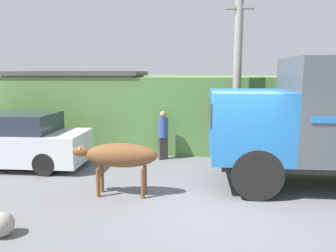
% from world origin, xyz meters
% --- Properties ---
extents(ground_plane, '(60.00, 60.00, 0.00)m').
position_xyz_m(ground_plane, '(0.00, 0.00, 0.00)').
color(ground_plane, slate).
extents(hillside_embankment, '(32.00, 6.49, 2.71)m').
position_xyz_m(hillside_embankment, '(0.00, 7.35, 1.36)').
color(hillside_embankment, '#568442').
rests_on(hillside_embankment, ground_plane).
extents(building_backdrop, '(5.02, 2.70, 2.92)m').
position_xyz_m(building_backdrop, '(-5.19, 5.39, 1.48)').
color(building_backdrop, '#8CC69E').
rests_on(building_backdrop, ground_plane).
extents(brown_cow, '(2.02, 0.57, 1.26)m').
position_xyz_m(brown_cow, '(-2.40, 0.37, 0.95)').
color(brown_cow, brown).
rests_on(brown_cow, ground_plane).
extents(parked_suv, '(4.63, 1.78, 1.66)m').
position_xyz_m(parked_suv, '(-6.26, 2.40, 0.80)').
color(parked_suv, silver).
rests_on(parked_suv, ground_plane).
extents(pedestrian_on_hill, '(0.45, 0.45, 1.62)m').
position_xyz_m(pedestrian_on_hill, '(-1.73, 3.70, 0.89)').
color(pedestrian_on_hill, '#38332D').
rests_on(pedestrian_on_hill, ground_plane).
extents(utility_pole, '(0.90, 0.26, 5.50)m').
position_xyz_m(utility_pole, '(0.64, 3.72, 2.85)').
color(utility_pole, gray).
rests_on(utility_pole, ground_plane).
extents(roadside_rock, '(0.44, 0.44, 0.44)m').
position_xyz_m(roadside_rock, '(-4.03, -1.76, 0.22)').
color(roadside_rock, gray).
rests_on(roadside_rock, ground_plane).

